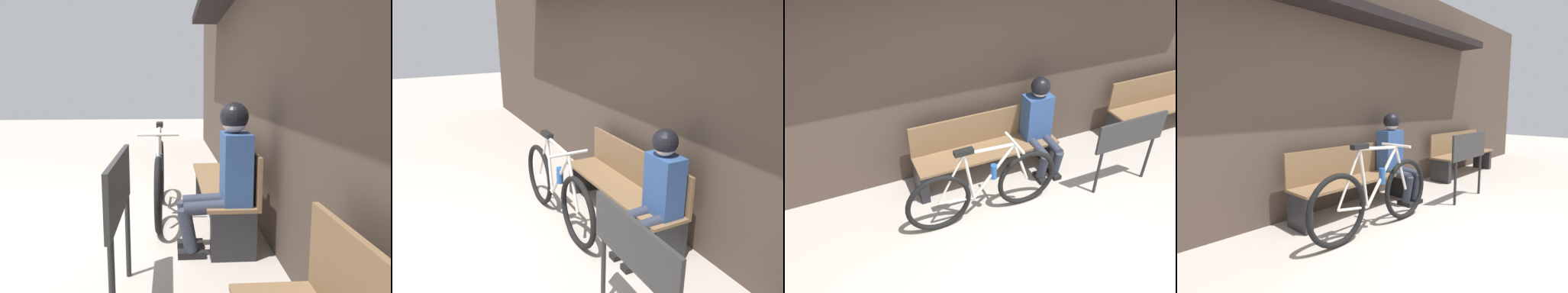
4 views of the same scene
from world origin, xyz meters
The scene contains 6 objects.
ground_plane centered at (0.00, 0.00, 0.00)m, with size 24.00×24.00×0.00m, color #ADA399.
storefront_wall centered at (0.00, 2.28, 1.66)m, with size 12.00×0.56×3.20m.
park_bench_near centered at (0.01, 1.94, 0.39)m, with size 1.80×0.42×0.82m.
bicycle centered at (-0.29, 1.28, 0.39)m, with size 1.75×0.40×0.96m.
person_seated centered at (0.70, 1.84, 0.70)m, with size 0.34×0.59×1.24m.
signboard centered at (1.44, 1.09, 0.71)m, with size 0.93×0.04×0.95m.
Camera 2 is at (3.17, -0.13, 2.16)m, focal length 35.00 mm.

